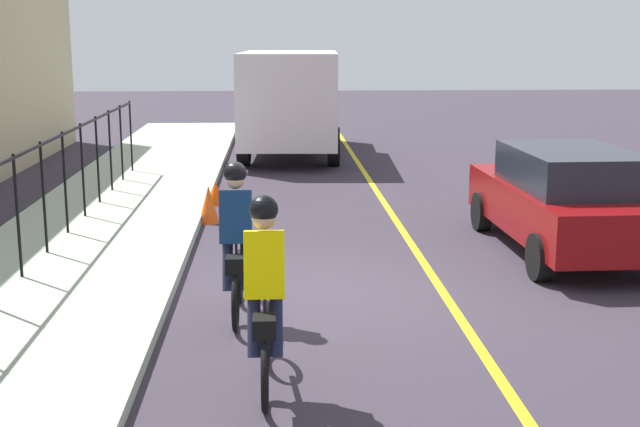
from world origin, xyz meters
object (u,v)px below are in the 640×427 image
at_px(traffic_cone_near, 209,204).
at_px(traffic_cone_far, 216,193).
at_px(cyclist_follow, 265,295).
at_px(cyclist_lead, 236,242).
at_px(box_truck_background, 291,98).
at_px(patrol_sedan, 566,199).

xyz_separation_m(traffic_cone_near, traffic_cone_far, (1.63, -0.01, -0.10)).
bearing_deg(traffic_cone_far, cyclist_follow, -173.25).
distance_m(cyclist_lead, box_truck_background, 13.61).
distance_m(cyclist_follow, box_truck_background, 15.64).
relative_size(cyclist_lead, traffic_cone_far, 3.97).
relative_size(box_truck_background, traffic_cone_far, 14.85).
distance_m(cyclist_lead, patrol_sedan, 5.54).
distance_m(patrol_sedan, traffic_cone_far, 6.79).
xyz_separation_m(cyclist_follow, box_truck_background, (15.62, -0.54, 0.64)).
xyz_separation_m(cyclist_lead, box_truck_background, (13.57, -0.89, 0.64)).
bearing_deg(traffic_cone_far, traffic_cone_near, 179.70).
xyz_separation_m(patrol_sedan, traffic_cone_far, (3.98, 5.47, -0.59)).
height_order(patrol_sedan, box_truck_background, box_truck_background).
bearing_deg(cyclist_lead, traffic_cone_near, 8.17).
bearing_deg(box_truck_background, traffic_cone_far, 169.85).
bearing_deg(cyclist_lead, cyclist_follow, -170.17).
height_order(box_truck_background, traffic_cone_far, box_truck_background).
relative_size(patrol_sedan, box_truck_background, 0.65).
height_order(cyclist_follow, traffic_cone_far, cyclist_follow).
bearing_deg(cyclist_lead, box_truck_background, -3.41).
xyz_separation_m(box_truck_background, traffic_cone_near, (-8.41, 1.60, -1.22)).
xyz_separation_m(patrol_sedan, traffic_cone_near, (2.35, 5.48, -0.50)).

